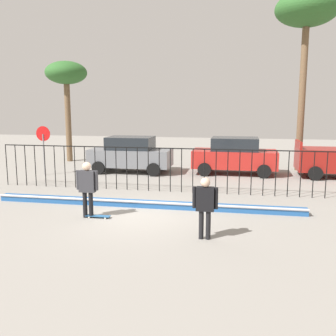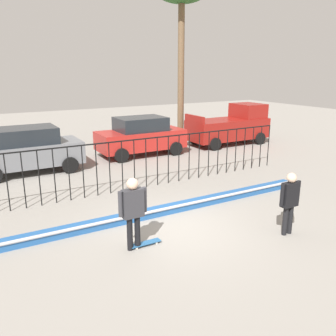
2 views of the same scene
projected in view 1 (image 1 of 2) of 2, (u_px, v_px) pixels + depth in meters
The scene contains 11 objects.
ground_plane at pixel (137, 215), 12.32m from camera, with size 60.00×60.00×0.00m, color gray.
bowl_coping_ledge at pixel (144, 204), 13.29m from camera, with size 11.00×0.40×0.27m.
perimeter_fence at pixel (159, 165), 15.59m from camera, with size 14.04×0.04×1.83m.
skateboarder at pixel (87, 184), 11.91m from camera, with size 0.73×0.27×1.80m.
skateboard at pixel (98, 216), 12.04m from camera, with size 0.80×0.20×0.07m.
camera_operator at pixel (205, 202), 9.98m from camera, with size 0.68×0.25×1.68m.
parked_car_gray at pixel (131, 154), 20.10m from camera, with size 4.30×2.12×1.90m.
parked_car_red at pixel (234, 155), 19.60m from camera, with size 4.30×2.12×1.90m.
stop_sign at pixel (44, 144), 19.22m from camera, with size 0.76×0.07×2.50m.
palm_tree_tall at pixel (307, 13), 19.52m from camera, with size 3.26×3.26×9.35m.
palm_tree_short at pixel (66, 76), 23.40m from camera, with size 2.56×2.56×6.24m.
Camera 1 is at (3.24, -11.50, 3.55)m, focal length 40.39 mm.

